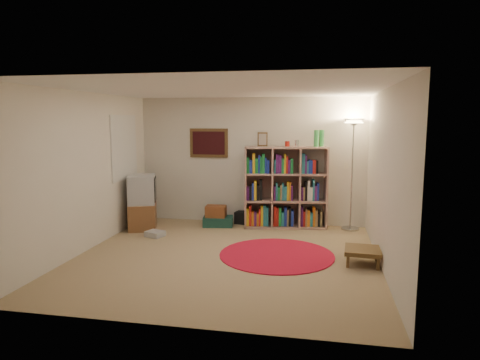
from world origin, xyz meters
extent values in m
cube|color=#927956|center=(0.00, 0.00, -0.01)|extent=(4.50, 4.50, 0.02)
cube|color=white|center=(0.00, 0.00, 2.51)|extent=(4.50, 4.50, 0.02)
cube|color=beige|center=(0.00, 2.26, 1.25)|extent=(4.50, 0.02, 2.50)
cube|color=beige|center=(0.00, -2.26, 1.25)|extent=(4.50, 0.02, 2.50)
cube|color=beige|center=(-2.26, 0.00, 1.25)|extent=(0.02, 4.50, 2.50)
cube|color=beige|center=(2.26, 0.00, 1.25)|extent=(0.02, 4.50, 2.50)
cube|color=#473018|center=(-0.85, 2.23, 1.60)|extent=(0.78, 0.04, 0.58)
cube|color=#3D0C11|center=(-0.85, 2.21, 1.60)|extent=(0.66, 0.01, 0.46)
cube|color=white|center=(-2.23, 1.30, 1.55)|extent=(0.03, 1.00, 1.20)
cube|color=beige|center=(1.85, 2.24, 1.20)|extent=(0.08, 0.01, 0.12)
cube|color=#9D7668|center=(0.72, 2.00, 0.02)|extent=(1.61, 0.68, 0.03)
cube|color=#9D7668|center=(0.72, 2.00, 1.55)|extent=(1.61, 0.68, 0.03)
cube|color=#9D7668|center=(-0.03, 1.89, 0.78)|extent=(0.10, 0.45, 1.56)
cube|color=#9D7668|center=(1.48, 2.12, 0.78)|extent=(0.10, 0.45, 1.56)
cube|color=#9D7668|center=(0.69, 2.21, 0.78)|extent=(1.55, 0.26, 1.56)
cube|color=#9D7668|center=(0.46, 1.96, 0.78)|extent=(0.10, 0.42, 1.50)
cube|color=#9D7668|center=(0.98, 2.04, 0.78)|extent=(0.10, 0.42, 1.50)
cube|color=#9D7668|center=(0.72, 2.00, 0.52)|extent=(1.54, 0.64, 0.03)
cube|color=#9D7668|center=(0.72, 2.00, 1.04)|extent=(1.54, 0.64, 0.03)
cube|color=gold|center=(0.01, 1.85, 0.21)|extent=(0.07, 0.18, 0.34)
cube|color=#AD1E18|center=(0.06, 1.86, 0.24)|extent=(0.07, 0.18, 0.40)
cube|color=#C66A18|center=(0.11, 1.87, 0.17)|extent=(0.07, 0.18, 0.27)
cube|color=#4D1863|center=(0.16, 1.87, 0.17)|extent=(0.07, 0.18, 0.27)
cube|color=#C66A18|center=(0.20, 1.88, 0.16)|extent=(0.06, 0.18, 0.25)
cube|color=#AD1E18|center=(0.24, 1.89, 0.21)|extent=(0.06, 0.18, 0.33)
cube|color=gold|center=(0.28, 1.89, 0.23)|extent=(0.07, 0.18, 0.39)
cube|color=teal|center=(0.33, 1.90, 0.24)|extent=(0.07, 0.18, 0.40)
cube|color=teal|center=(0.38, 1.91, 0.22)|extent=(0.07, 0.18, 0.36)
cube|color=#4D1863|center=(0.01, 1.85, 0.67)|extent=(0.08, 0.18, 0.25)
cube|color=black|center=(0.06, 1.86, 0.68)|extent=(0.07, 0.18, 0.28)
cube|color=navy|center=(0.11, 1.87, 0.71)|extent=(0.07, 0.18, 0.32)
cube|color=gold|center=(0.15, 1.87, 0.73)|extent=(0.07, 0.18, 0.37)
cube|color=black|center=(0.21, 1.88, 0.69)|extent=(0.08, 0.18, 0.29)
cube|color=black|center=(0.26, 1.89, 0.74)|extent=(0.08, 0.18, 0.39)
cube|color=#187C35|center=(0.01, 1.85, 1.20)|extent=(0.08, 0.18, 0.31)
cube|color=navy|center=(0.07, 1.86, 1.17)|extent=(0.08, 0.18, 0.26)
cube|color=gold|center=(0.12, 1.87, 1.24)|extent=(0.07, 0.18, 0.39)
cube|color=#187C35|center=(0.18, 1.88, 1.19)|extent=(0.08, 0.18, 0.29)
cube|color=navy|center=(0.22, 1.88, 1.22)|extent=(0.06, 0.18, 0.35)
cube|color=#187C35|center=(0.26, 1.89, 1.21)|extent=(0.06, 0.18, 0.32)
cube|color=#187C35|center=(0.30, 1.90, 1.24)|extent=(0.08, 0.18, 0.38)
cube|color=navy|center=(0.35, 1.90, 1.20)|extent=(0.06, 0.18, 0.31)
cube|color=navy|center=(0.39, 1.91, 1.18)|extent=(0.07, 0.18, 0.26)
cube|color=#AD1E18|center=(0.53, 1.93, 0.23)|extent=(0.07, 0.18, 0.38)
cube|color=#AD1E18|center=(0.57, 1.94, 0.21)|extent=(0.07, 0.18, 0.35)
cube|color=#187C35|center=(0.63, 1.94, 0.22)|extent=(0.08, 0.18, 0.36)
cube|color=teal|center=(0.68, 1.95, 0.17)|extent=(0.07, 0.18, 0.27)
cube|color=navy|center=(0.73, 1.96, 0.22)|extent=(0.08, 0.18, 0.36)
cube|color=olive|center=(0.77, 1.97, 0.20)|extent=(0.05, 0.18, 0.32)
cube|color=black|center=(0.81, 1.97, 0.22)|extent=(0.07, 0.18, 0.36)
cube|color=navy|center=(0.86, 1.98, 0.19)|extent=(0.07, 0.18, 0.30)
cube|color=#4D1863|center=(0.52, 1.93, 0.68)|extent=(0.06, 0.18, 0.27)
cube|color=teal|center=(0.56, 1.93, 0.71)|extent=(0.06, 0.18, 0.33)
cube|color=#187C35|center=(0.60, 1.94, 0.67)|extent=(0.06, 0.18, 0.25)
cube|color=olive|center=(0.64, 1.95, 0.69)|extent=(0.06, 0.18, 0.30)
cube|color=teal|center=(0.67, 1.95, 0.71)|extent=(0.06, 0.18, 0.33)
cube|color=teal|center=(0.72, 1.96, 0.68)|extent=(0.08, 0.18, 0.27)
cube|color=gold|center=(0.77, 1.97, 0.72)|extent=(0.06, 0.18, 0.35)
cube|color=#C66A18|center=(0.80, 1.97, 0.72)|extent=(0.06, 0.18, 0.35)
cube|color=#4D1863|center=(0.84, 1.98, 0.68)|extent=(0.06, 0.18, 0.28)
cube|color=teal|center=(0.52, 1.93, 1.18)|extent=(0.06, 0.18, 0.27)
cube|color=#4D1863|center=(0.56, 1.93, 1.23)|extent=(0.07, 0.18, 0.37)
cube|color=#4D1863|center=(0.61, 1.94, 1.22)|extent=(0.08, 0.18, 0.35)
cube|color=#187C35|center=(0.66, 1.95, 1.19)|extent=(0.07, 0.18, 0.29)
cube|color=gold|center=(0.70, 1.96, 1.24)|extent=(0.06, 0.18, 0.38)
cube|color=#AD1E18|center=(0.74, 1.96, 1.21)|extent=(0.06, 0.18, 0.34)
cube|color=#4D1863|center=(0.78, 1.97, 1.18)|extent=(0.07, 0.18, 0.27)
cube|color=#187C35|center=(0.83, 1.98, 1.19)|extent=(0.08, 0.18, 0.29)
cube|color=#4D1863|center=(1.04, 2.01, 0.23)|extent=(0.07, 0.18, 0.38)
cube|color=#AD1E18|center=(1.08, 2.01, 0.19)|extent=(0.06, 0.18, 0.29)
cube|color=olive|center=(1.12, 2.02, 0.21)|extent=(0.06, 0.18, 0.34)
cube|color=#C66A18|center=(1.16, 2.03, 0.19)|extent=(0.08, 0.18, 0.30)
cube|color=teal|center=(1.22, 2.03, 0.17)|extent=(0.08, 0.18, 0.26)
cube|color=#C66A18|center=(1.27, 2.04, 0.22)|extent=(0.07, 0.18, 0.37)
cube|color=olive|center=(1.31, 2.05, 0.20)|extent=(0.07, 0.18, 0.31)
cube|color=black|center=(1.36, 2.06, 0.16)|extent=(0.07, 0.18, 0.25)
cube|color=olive|center=(1.40, 2.06, 0.18)|extent=(0.06, 0.18, 0.29)
cube|color=#4D1863|center=(1.03, 2.01, 0.67)|extent=(0.06, 0.18, 0.26)
cube|color=olive|center=(1.07, 2.01, 0.67)|extent=(0.06, 0.18, 0.26)
cube|color=black|center=(1.11, 2.02, 0.72)|extent=(0.07, 0.18, 0.36)
cube|color=silver|center=(1.15, 2.02, 0.73)|extent=(0.07, 0.18, 0.38)
cube|color=silver|center=(1.20, 2.03, 0.67)|extent=(0.07, 0.18, 0.25)
cube|color=teal|center=(1.25, 2.04, 0.74)|extent=(0.06, 0.18, 0.40)
cube|color=#4D1863|center=(1.29, 2.04, 0.69)|extent=(0.07, 0.18, 0.29)
cube|color=navy|center=(1.33, 2.05, 0.71)|extent=(0.06, 0.18, 0.33)
cube|color=teal|center=(1.04, 2.01, 1.24)|extent=(0.08, 0.18, 0.39)
cube|color=#4D1863|center=(1.09, 2.02, 1.23)|extent=(0.06, 0.18, 0.36)
cube|color=teal|center=(1.13, 2.02, 1.17)|extent=(0.05, 0.18, 0.25)
cube|color=navy|center=(1.16, 2.03, 1.18)|extent=(0.06, 0.18, 0.27)
cube|color=navy|center=(1.20, 2.03, 1.18)|extent=(0.06, 0.18, 0.26)
cube|color=#AD1E18|center=(1.25, 2.04, 1.18)|extent=(0.08, 0.18, 0.26)
cube|color=black|center=(1.30, 2.05, 1.18)|extent=(0.07, 0.18, 0.26)
cube|color=#473018|center=(0.28, 1.96, 1.70)|extent=(0.19, 0.05, 0.27)
cube|color=gray|center=(0.28, 1.94, 1.70)|extent=(0.15, 0.03, 0.21)
cylinder|color=#A1190E|center=(0.74, 2.01, 1.61)|extent=(0.10, 0.10, 0.10)
cylinder|color=#ACADB1|center=(0.92, 2.03, 1.62)|extent=(0.09, 0.09, 0.12)
cylinder|color=green|center=(1.28, 2.04, 1.72)|extent=(0.10, 0.10, 0.31)
cylinder|color=green|center=(1.38, 2.14, 1.72)|extent=(0.10, 0.10, 0.31)
cylinder|color=#ACADB1|center=(1.95, 2.04, 0.02)|extent=(0.35, 0.35, 0.03)
cylinder|color=#ACADB1|center=(1.95, 2.04, 1.00)|extent=(0.03, 0.03, 1.94)
cone|color=#ACADB1|center=(1.95, 2.04, 2.01)|extent=(0.43, 0.43, 0.16)
cylinder|color=#FFD88C|center=(1.95, 2.04, 2.01)|extent=(0.34, 0.34, 0.02)
cylinder|color=black|center=(1.23, 2.13, 0.02)|extent=(0.20, 0.20, 0.03)
cylinder|color=black|center=(1.23, 2.13, 0.10)|extent=(0.04, 0.04, 0.14)
cylinder|color=black|center=(1.22, 2.11, 0.22)|extent=(0.35, 0.11, 0.35)
cube|color=brown|center=(-1.95, 1.39, 0.24)|extent=(0.69, 0.82, 0.49)
cube|color=#A7A7AB|center=(-1.95, 1.39, 0.76)|extent=(0.65, 0.71, 0.54)
cube|color=black|center=(-1.71, 1.48, 0.76)|extent=(0.18, 0.49, 0.45)
cube|color=black|center=(-1.71, 1.48, 0.76)|extent=(0.16, 0.43, 0.39)
cube|color=#A7A7AB|center=(-1.50, 0.88, 0.05)|extent=(0.36, 0.33, 0.10)
cube|color=#143830|center=(-0.57, 1.83, 0.09)|extent=(0.62, 0.46, 0.18)
cube|color=brown|center=(-0.61, 1.82, 0.29)|extent=(0.40, 0.30, 0.22)
cube|color=black|center=(-0.10, 2.14, 0.12)|extent=(0.40, 0.36, 0.24)
cylinder|color=white|center=(0.33, 2.22, 0.11)|extent=(0.12, 0.12, 0.22)
cylinder|color=maroon|center=(0.75, 0.23, 0.01)|extent=(1.76, 1.76, 0.02)
cube|color=#473018|center=(2.01, 0.05, 0.20)|extent=(0.54, 0.54, 0.06)
cube|color=#473018|center=(1.79, -0.14, 0.09)|extent=(0.04, 0.04, 0.18)
cube|color=#473018|center=(2.19, -0.17, 0.09)|extent=(0.04, 0.04, 0.18)
cube|color=#473018|center=(1.82, 0.27, 0.09)|extent=(0.04, 0.04, 0.18)
cube|color=#473018|center=(2.22, 0.24, 0.09)|extent=(0.04, 0.04, 0.18)
camera|label=1|loc=(1.38, -6.11, 2.07)|focal=32.00mm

